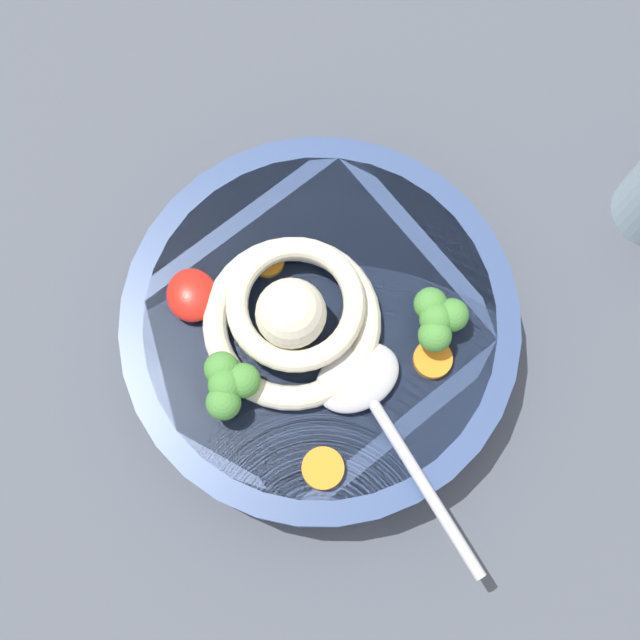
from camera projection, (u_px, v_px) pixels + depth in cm
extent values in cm
cube|color=#474C56|center=(336.00, 320.00, 66.85)|extent=(104.49, 104.49, 3.70)
cylinder|color=#334775|center=(320.00, 330.00, 61.68)|extent=(27.96, 27.96, 5.91)
cylinder|color=olive|center=(320.00, 330.00, 61.45)|extent=(24.61, 24.61, 5.44)
torus|color=beige|center=(292.00, 322.00, 57.92)|extent=(12.22, 12.22, 1.68)
torus|color=beige|center=(296.00, 304.00, 56.84)|extent=(13.09, 13.09, 1.52)
sphere|color=beige|center=(291.00, 313.00, 55.80)|extent=(4.74, 4.74, 4.74)
ellipsoid|color=#B7B7BC|center=(357.00, 377.00, 56.98)|extent=(5.78, 6.92, 1.60)
cylinder|color=#B7B7BC|center=(417.00, 475.00, 55.34)|extent=(14.71, 4.58, 0.80)
ellipsoid|color=red|center=(192.00, 295.00, 58.37)|extent=(3.86, 3.48, 1.74)
cylinder|color=#7A9E60|center=(228.00, 390.00, 56.93)|extent=(1.19, 1.19, 1.27)
sphere|color=#478938|center=(226.00, 385.00, 55.19)|extent=(2.33, 2.33, 2.33)
sphere|color=#478938|center=(221.00, 369.00, 55.68)|extent=(2.33, 2.33, 2.33)
sphere|color=#478938|center=(223.00, 403.00, 55.00)|extent=(2.33, 2.33, 2.33)
sphere|color=#478938|center=(243.00, 381.00, 55.43)|extent=(2.33, 2.33, 2.33)
cylinder|color=#7A9E60|center=(433.00, 325.00, 58.08)|extent=(1.16, 1.16, 1.24)
sphere|color=#478938|center=(436.00, 319.00, 56.38)|extent=(2.27, 2.27, 2.27)
sphere|color=#478938|center=(430.00, 304.00, 56.86)|extent=(2.27, 2.27, 2.27)
sphere|color=#478938|center=(435.00, 335.00, 56.20)|extent=(2.27, 2.27, 2.27)
sphere|color=#478938|center=(452.00, 315.00, 56.62)|extent=(2.27, 2.27, 2.27)
cylinder|color=orange|center=(433.00, 359.00, 57.76)|extent=(2.66, 2.66, 0.69)
cylinder|color=orange|center=(323.00, 468.00, 55.85)|extent=(2.81, 2.81, 0.77)
cylinder|color=orange|center=(267.00, 260.00, 59.62)|extent=(2.44, 2.44, 0.58)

